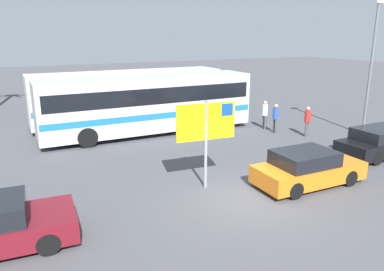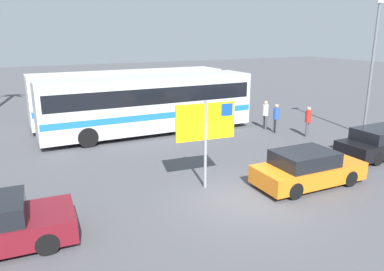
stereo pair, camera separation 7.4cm
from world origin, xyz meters
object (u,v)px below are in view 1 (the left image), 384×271
at_px(car_black, 382,142).
at_px(pedestrian_by_bus, 307,119).
at_px(ferry_sign, 207,125).
at_px(pedestrian_crossing_lot, 275,116).
at_px(car_orange, 307,168).
at_px(pedestrian_near_sign, 265,112).
at_px(bus_front_coach, 148,102).
at_px(bus_rear_coach, 129,94).

distance_m(car_black, pedestrian_by_bus, 4.10).
xyz_separation_m(ferry_sign, pedestrian_crossing_lot, (7.14, 4.97, -1.36)).
distance_m(car_black, car_orange, 5.58).
height_order(car_black, pedestrian_near_sign, pedestrian_near_sign).
relative_size(ferry_sign, pedestrian_by_bus, 1.96).
xyz_separation_m(car_black, pedestrian_near_sign, (-1.72, 6.40, 0.34)).
height_order(pedestrian_by_bus, pedestrian_crossing_lot, pedestrian_crossing_lot).
xyz_separation_m(bus_front_coach, pedestrian_crossing_lot, (6.37, -3.02, -0.82)).
distance_m(ferry_sign, pedestrian_by_bus, 9.05).
relative_size(bus_front_coach, car_black, 2.58).
distance_m(bus_front_coach, ferry_sign, 8.05).
distance_m(car_orange, pedestrian_near_sign, 8.35).
distance_m(bus_front_coach, pedestrian_crossing_lot, 7.09).
distance_m(bus_rear_coach, pedestrian_crossing_lot, 8.98).
bearing_deg(pedestrian_near_sign, bus_rear_coach, -32.30).
bearing_deg(car_black, pedestrian_by_bus, 99.15).
xyz_separation_m(car_black, pedestrian_by_bus, (-0.69, 4.03, 0.32)).
relative_size(bus_front_coach, pedestrian_by_bus, 7.14).
bearing_deg(pedestrian_by_bus, bus_rear_coach, -163.40).
bearing_deg(ferry_sign, car_orange, -18.65).
bearing_deg(car_orange, car_black, 11.78).
bearing_deg(pedestrian_near_sign, ferry_sign, 45.88).
xyz_separation_m(bus_rear_coach, car_orange, (2.75, -12.61, -1.15)).
distance_m(car_black, pedestrian_near_sign, 6.63).
bearing_deg(bus_front_coach, car_orange, -74.50).
bearing_deg(bus_rear_coach, pedestrian_crossing_lot, -43.52).
bearing_deg(pedestrian_by_bus, car_black, -18.68).
bearing_deg(bus_rear_coach, pedestrian_by_bus, -44.97).
distance_m(bus_front_coach, car_orange, 9.89).
bearing_deg(ferry_sign, pedestrian_by_bus, 28.54).
bearing_deg(pedestrian_near_sign, pedestrian_crossing_lot, 94.51).
distance_m(ferry_sign, pedestrian_crossing_lot, 8.80).
distance_m(bus_front_coach, car_black, 11.75).
distance_m(ferry_sign, car_black, 9.05).
relative_size(bus_front_coach, car_orange, 2.81).
bearing_deg(pedestrian_by_bus, ferry_sign, -94.72).
bearing_deg(pedestrian_by_bus, pedestrian_crossing_lot, -170.94).
height_order(ferry_sign, car_orange, ferry_sign).
bearing_deg(pedestrian_crossing_lot, bus_front_coach, -19.06).
bearing_deg(bus_front_coach, ferry_sign, -95.53).
height_order(bus_rear_coach, ferry_sign, ferry_sign).
height_order(bus_front_coach, pedestrian_by_bus, bus_front_coach).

